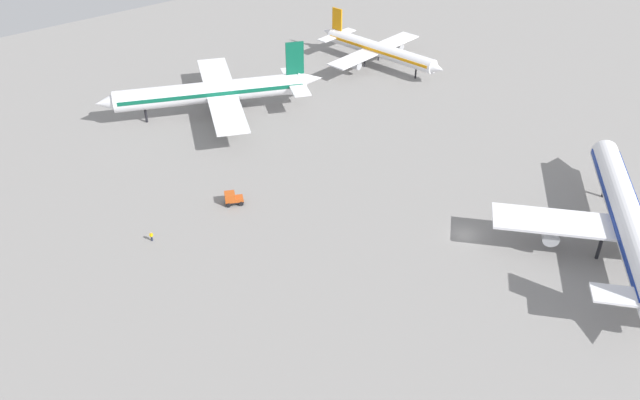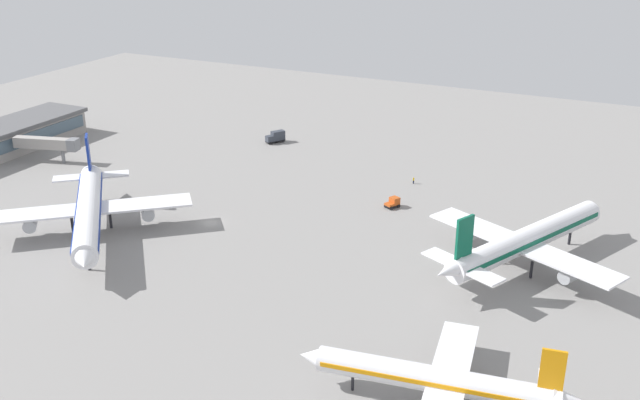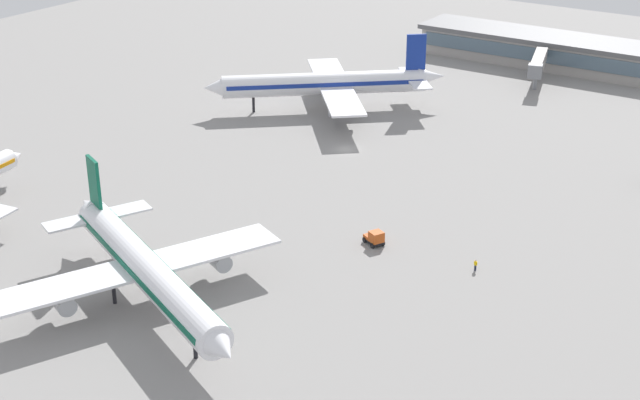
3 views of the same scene
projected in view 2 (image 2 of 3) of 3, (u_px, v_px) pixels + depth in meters
name	position (u px, v px, depth m)	size (l,w,h in m)	color
ground	(211.00, 223.00, 156.31)	(288.00, 288.00, 0.00)	gray
airplane_at_gate	(89.00, 210.00, 148.11)	(42.66, 38.70, 15.81)	white
airplane_taxiing	(438.00, 380.00, 97.61)	(31.24, 38.64, 11.77)	white
airplane_distant	(526.00, 240.00, 135.48)	(46.45, 38.52, 15.04)	white
baggage_tug	(393.00, 202.00, 163.80)	(3.71, 3.33, 2.30)	black
catering_truck	(276.00, 137.00, 208.16)	(5.77, 4.53, 3.30)	black
ground_crew_worker	(413.00, 180.00, 177.77)	(0.57, 0.46, 1.67)	#1E2338
jet_bridge	(48.00, 144.00, 191.03)	(7.57, 17.76, 6.74)	#9E9993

